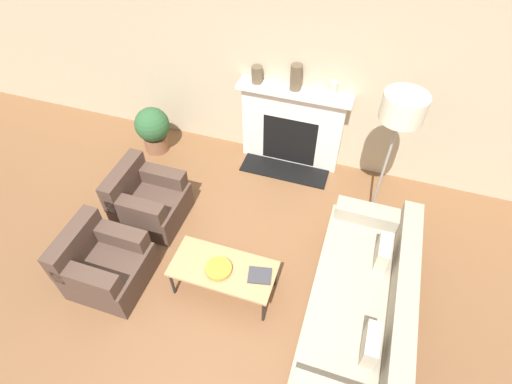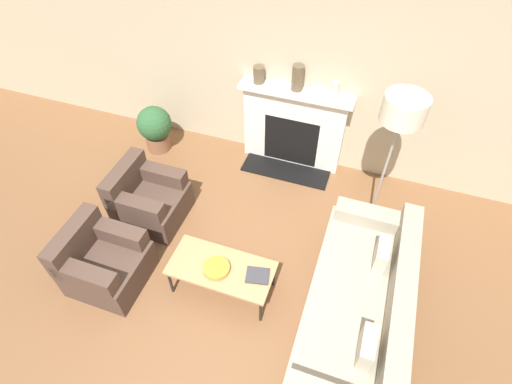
# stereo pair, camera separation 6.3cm
# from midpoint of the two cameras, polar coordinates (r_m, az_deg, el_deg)

# --- Properties ---
(ground_plane) EXTENTS (18.00, 18.00, 0.00)m
(ground_plane) POSITION_cam_midpoint_polar(r_m,az_deg,el_deg) (4.43, -4.62, -17.99)
(ground_plane) COLOR brown
(wall_back) EXTENTS (18.00, 0.06, 2.90)m
(wall_back) POSITION_cam_midpoint_polar(r_m,az_deg,el_deg) (5.23, 6.81, 17.51)
(wall_back) COLOR #BCAD8E
(wall_back) RESTS_ON ground_plane
(fireplace) EXTENTS (1.50, 0.59, 1.18)m
(fireplace) POSITION_cam_midpoint_polar(r_m,az_deg,el_deg) (5.60, 5.65, 9.04)
(fireplace) COLOR silver
(fireplace) RESTS_ON ground_plane
(couch) EXTENTS (0.94, 2.24, 0.78)m
(couch) POSITION_cam_midpoint_polar(r_m,az_deg,el_deg) (4.28, 14.96, -15.71)
(couch) COLOR #9E937F
(couch) RESTS_ON ground_plane
(armchair_near) EXTENTS (0.78, 0.75, 0.76)m
(armchair_near) POSITION_cam_midpoint_polar(r_m,az_deg,el_deg) (4.71, -20.64, -9.37)
(armchair_near) COLOR #4C382D
(armchair_near) RESTS_ON ground_plane
(armchair_far) EXTENTS (0.78, 0.75, 0.76)m
(armchair_far) POSITION_cam_midpoint_polar(r_m,az_deg,el_deg) (5.14, -14.82, -1.04)
(armchair_far) COLOR #4C382D
(armchair_far) RESTS_ON ground_plane
(coffee_table) EXTENTS (1.11, 0.53, 0.41)m
(coffee_table) POSITION_cam_midpoint_polar(r_m,az_deg,el_deg) (4.28, -4.55, -10.92)
(coffee_table) COLOR tan
(coffee_table) RESTS_ON ground_plane
(bowl) EXTENTS (0.28, 0.28, 0.05)m
(bowl) POSITION_cam_midpoint_polar(r_m,az_deg,el_deg) (4.22, -5.22, -10.75)
(bowl) COLOR #BC8E2D
(bowl) RESTS_ON coffee_table
(book) EXTENTS (0.27, 0.24, 0.02)m
(book) POSITION_cam_midpoint_polar(r_m,az_deg,el_deg) (4.18, 0.67, -11.84)
(book) COLOR #38383D
(book) RESTS_ON coffee_table
(floor_lamp) EXTENTS (0.45, 0.45, 1.83)m
(floor_lamp) POSITION_cam_midpoint_polar(r_m,az_deg,el_deg) (4.35, 20.41, 9.68)
(floor_lamp) COLOR gray
(floor_lamp) RESTS_ON ground_plane
(mantel_vase_left) EXTENTS (0.14, 0.14, 0.22)m
(mantel_vase_left) POSITION_cam_midpoint_polar(r_m,az_deg,el_deg) (5.32, 0.75, 16.41)
(mantel_vase_left) COLOR brown
(mantel_vase_left) RESTS_ON fireplace
(mantel_vase_center_left) EXTENTS (0.15, 0.15, 0.34)m
(mantel_vase_center_left) POSITION_cam_midpoint_polar(r_m,az_deg,el_deg) (5.18, 6.28, 15.91)
(mantel_vase_center_left) COLOR brown
(mantel_vase_center_left) RESTS_ON fireplace
(mantel_vase_center_right) EXTENTS (0.10, 0.10, 0.20)m
(mantel_vase_center_right) POSITION_cam_midpoint_polar(r_m,az_deg,el_deg) (5.15, 11.54, 14.14)
(mantel_vase_center_right) COLOR beige
(mantel_vase_center_right) RESTS_ON fireplace
(potted_plant) EXTENTS (0.50, 0.50, 0.71)m
(potted_plant) POSITION_cam_midpoint_polar(r_m,az_deg,el_deg) (6.07, -13.95, 9.02)
(potted_plant) COLOR brown
(potted_plant) RESTS_ON ground_plane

